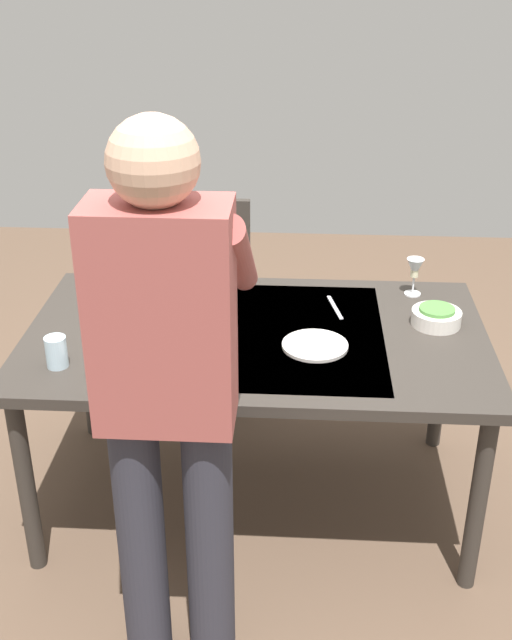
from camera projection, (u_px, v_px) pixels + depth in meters
The scene contains 15 objects.
ground_plane at pixel (256, 497), 3.19m from camera, with size 6.00×6.00×0.00m, color brown.
dining_table at pixel (256, 349), 2.89m from camera, with size 1.65×0.97×0.75m.
chair_near at pixel (206, 286), 3.74m from camera, with size 0.40×0.40×0.91m.
person_server at pixel (168, 389), 2.10m from camera, with size 0.42×0.61×1.69m.
wine_bottle at pixel (172, 264), 3.14m from camera, with size 0.07×0.07×0.30m.
wine_glass_left at pixel (415, 270), 3.10m from camera, with size 0.07×0.07×0.15m.
water_cup_near_left at pixel (56, 352), 2.62m from camera, with size 0.07×0.07×0.11m, color silver.
water_cup_near_right at pixel (110, 276), 3.18m from camera, with size 0.07×0.07×0.10m, color silver.
water_cup_far_left at pixel (224, 286), 3.11m from camera, with size 0.07×0.07×0.09m, color silver.
serving_bowl_pasta at pixel (156, 307), 2.96m from camera, with size 0.30×0.30×0.07m.
side_bowl_salad at pixel (436, 316), 2.90m from camera, with size 0.18×0.18×0.07m.
dinner_plate_near at pixel (315, 345), 2.76m from camera, with size 0.23×0.23×0.01m, color silver.
dinner_plate_far at pixel (122, 371), 2.60m from camera, with size 0.23×0.23×0.01m, color silver.
table_knife at pixel (335, 307), 3.03m from camera, with size 0.01×0.20×0.01m, color silver.
table_fork at pixel (213, 373), 2.59m from camera, with size 0.01×0.18×0.01m, color silver.
Camera 1 is at (-0.15, 2.52, 2.07)m, focal length 44.76 mm.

